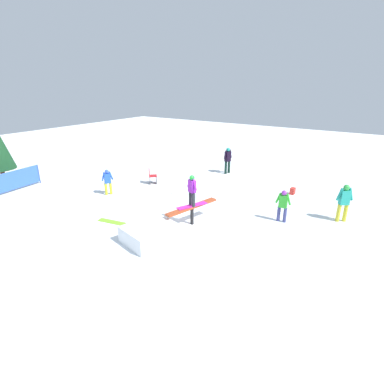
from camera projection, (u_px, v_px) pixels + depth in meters
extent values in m
plane|color=white|center=(192.00, 224.00, 12.38)|extent=(60.00, 60.00, 0.00)
cylinder|color=black|center=(192.00, 216.00, 12.25)|extent=(0.14, 0.14, 0.73)
cube|color=#A53F1E|center=(192.00, 207.00, 12.11)|extent=(2.55, 0.90, 0.08)
cube|color=white|center=(150.00, 233.00, 10.96)|extent=(2.11, 1.89, 0.61)
cube|color=#C9239E|center=(192.00, 206.00, 12.09)|extent=(1.33, 0.81, 0.03)
cylinder|color=#2B3135|center=(194.00, 200.00, 11.89)|extent=(0.13, 0.13, 0.57)
cylinder|color=#2B3135|center=(190.00, 198.00, 12.09)|extent=(0.13, 0.13, 0.57)
cube|color=purple|center=(192.00, 186.00, 11.81)|extent=(0.31, 0.37, 0.50)
cylinder|color=purple|center=(195.00, 185.00, 11.61)|extent=(0.18, 0.27, 0.45)
cylinder|color=purple|center=(189.00, 182.00, 11.93)|extent=(0.18, 0.27, 0.45)
sphere|color=green|center=(192.00, 178.00, 11.68)|extent=(0.20, 0.20, 0.20)
cylinder|color=#3B3F79|center=(279.00, 214.00, 12.54)|extent=(0.14, 0.14, 0.65)
cylinder|color=#3B3F79|center=(285.00, 215.00, 12.43)|extent=(0.14, 0.14, 0.65)
cube|color=green|center=(283.00, 201.00, 12.28)|extent=(0.24, 0.35, 0.53)
cylinder|color=green|center=(278.00, 198.00, 12.33)|extent=(0.11, 0.23, 0.48)
cylinder|color=green|center=(289.00, 199.00, 12.16)|extent=(0.11, 0.23, 0.48)
sphere|color=purple|center=(284.00, 193.00, 12.16)|extent=(0.21, 0.21, 0.21)
cylinder|color=gold|center=(338.00, 213.00, 12.49)|extent=(0.16, 0.16, 0.77)
cylinder|color=gold|center=(345.00, 213.00, 12.50)|extent=(0.16, 0.16, 0.77)
cube|color=teal|center=(345.00, 197.00, 12.25)|extent=(0.41, 0.44, 0.61)
cylinder|color=teal|center=(340.00, 194.00, 12.20)|extent=(0.22, 0.25, 0.55)
cylinder|color=teal|center=(351.00, 194.00, 12.22)|extent=(0.22, 0.25, 0.55)
sphere|color=green|center=(347.00, 188.00, 12.11)|extent=(0.24, 0.24, 0.24)
cylinder|color=black|center=(226.00, 168.00, 19.04)|extent=(0.16, 0.16, 0.80)
cylinder|color=black|center=(229.00, 167.00, 19.22)|extent=(0.16, 0.16, 0.80)
cube|color=black|center=(228.00, 156.00, 18.88)|extent=(0.43, 0.33, 0.62)
cylinder|color=black|center=(225.00, 155.00, 18.69)|extent=(0.24, 0.15, 0.55)
cylinder|color=black|center=(230.00, 154.00, 18.98)|extent=(0.24, 0.15, 0.55)
sphere|color=teal|center=(228.00, 150.00, 18.73)|extent=(0.24, 0.24, 0.24)
cylinder|color=gold|center=(111.00, 188.00, 15.56)|extent=(0.13, 0.13, 0.63)
cylinder|color=gold|center=(106.00, 189.00, 15.47)|extent=(0.13, 0.13, 0.63)
cube|color=blue|center=(107.00, 178.00, 15.32)|extent=(0.36, 0.32, 0.51)
cylinder|color=blue|center=(111.00, 176.00, 15.36)|extent=(0.21, 0.17, 0.45)
cylinder|color=blue|center=(103.00, 177.00, 15.20)|extent=(0.21, 0.17, 0.45)
sphere|color=blue|center=(107.00, 172.00, 15.20)|extent=(0.20, 0.20, 0.20)
cube|color=white|center=(177.00, 194.00, 15.58)|extent=(0.76, 1.45, 0.02)
cube|color=#85CF2B|center=(112.00, 222.00, 12.52)|extent=(0.52, 1.31, 0.02)
cube|color=#3F3F44|center=(156.00, 180.00, 17.27)|extent=(0.31, 0.29, 0.44)
cube|color=#3F3F44|center=(150.00, 180.00, 17.21)|extent=(0.31, 0.29, 0.44)
cube|color=red|center=(153.00, 176.00, 17.15)|extent=(0.62, 0.62, 0.04)
cube|color=red|center=(149.00, 172.00, 17.05)|extent=(0.35, 0.33, 0.40)
cube|color=red|center=(293.00, 191.00, 15.61)|extent=(0.31, 0.23, 0.34)
cylinder|color=blue|center=(39.00, 174.00, 17.20)|extent=(0.06, 0.06, 1.10)
cylinder|color=#4C331E|center=(3.00, 175.00, 17.44)|extent=(0.24, 0.24, 0.81)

